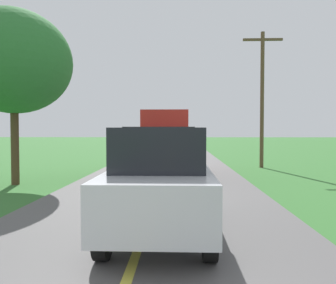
% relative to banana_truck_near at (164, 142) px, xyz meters
% --- Properties ---
extents(banana_truck_near, '(2.38, 5.82, 2.80)m').
position_rel_banana_truck_near_xyz_m(banana_truck_near, '(0.00, 0.00, 0.00)').
color(banana_truck_near, '#2D2D30').
rests_on(banana_truck_near, road_surface).
extents(utility_pole_roadside, '(2.06, 0.20, 7.14)m').
position_rel_banana_truck_near_xyz_m(utility_pole_roadside, '(5.03, 3.38, 2.41)').
color(utility_pole_roadside, brown).
rests_on(utility_pole_roadside, ground).
extents(roadside_tree_near_left, '(4.11, 4.11, 6.28)m').
position_rel_banana_truck_near_xyz_m(roadside_tree_near_left, '(-5.28, -2.49, 2.96)').
color(roadside_tree_near_left, '#4C3823').
rests_on(roadside_tree_near_left, ground).
extents(following_car, '(1.74, 4.10, 1.92)m').
position_rel_banana_truck_near_xyz_m(following_car, '(0.34, -8.23, -0.39)').
color(following_car, '#B7BABF').
rests_on(following_car, road_surface).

